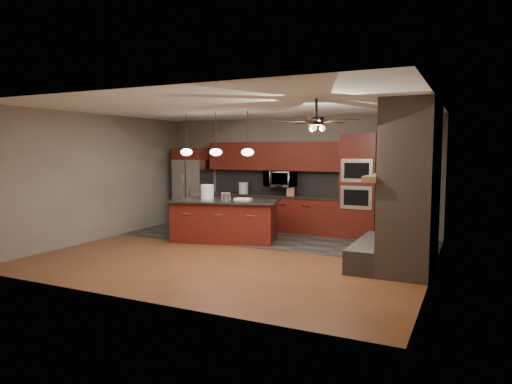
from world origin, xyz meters
The scene contains 22 objects.
ground centered at (0.00, 0.00, 0.00)m, with size 7.00×7.00×0.00m, color brown.
ceiling centered at (0.00, 0.00, 2.80)m, with size 7.00×6.00×0.02m, color white.
back_wall centered at (0.00, 3.00, 1.40)m, with size 7.00×0.02×2.80m, color gray.
right_wall centered at (3.50, 0.00, 1.40)m, with size 0.02×6.00×2.80m, color gray.
left_wall centered at (-3.50, 0.00, 1.40)m, with size 0.02×6.00×2.80m, color gray.
slate_tile_patch centered at (0.00, 1.80, 0.01)m, with size 7.00×2.40×0.01m, color #373532.
fireplace_column centered at (3.04, 0.40, 1.30)m, with size 1.30×2.10×2.80m.
back_cabinetry centered at (-0.48, 2.74, 0.89)m, with size 3.59×0.64×2.20m.
oven_tower centered at (1.70, 2.69, 1.19)m, with size 0.80×0.63×2.38m.
microwave centered at (-0.27, 2.75, 1.30)m, with size 0.73×0.41×0.50m, color silver.
refrigerator centered at (-2.75, 2.62, 1.03)m, with size 0.88×0.75×2.05m.
kitchen_island centered at (-0.87, 1.00, 0.46)m, with size 2.56×1.63×0.92m.
white_bucket centered at (-1.31, 1.00, 1.08)m, with size 0.29×0.29×0.32m, color white.
paint_can centered at (-0.76, 0.89, 0.99)m, with size 0.20×0.20×0.13m, color #AAAAAE.
paint_tray centered at (-0.49, 1.16, 0.94)m, with size 0.36×0.25×0.04m, color white.
cardboard_box centered at (-0.99, 1.27, 0.98)m, with size 0.20×0.14×0.13m, color #A47654.
counter_bucket centered at (-1.27, 2.70, 1.04)m, with size 0.24×0.24×0.28m, color silver.
counter_box centered at (0.04, 2.65, 1.00)m, with size 0.18×0.14×0.20m, color #A77456.
pendant_left centered at (-1.65, 0.70, 1.96)m, with size 0.26×0.26×0.92m.
pendant_center centered at (-0.90, 0.70, 1.96)m, with size 0.26×0.26×0.92m.
pendant_right centered at (-0.15, 0.70, 1.96)m, with size 0.26×0.26×0.92m.
ceiling_fan centered at (1.80, -0.80, 2.46)m, with size 1.27×1.33×0.41m.
Camera 1 is at (4.06, -7.66, 2.00)m, focal length 32.00 mm.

